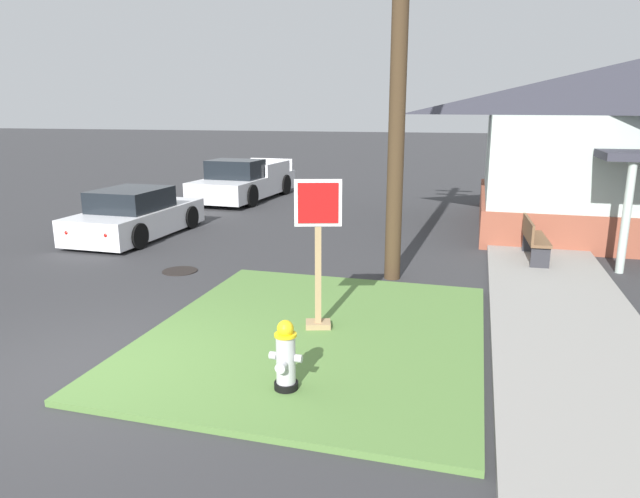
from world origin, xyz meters
The scene contains 10 objects.
ground_plane centered at (0.00, 0.00, 0.00)m, with size 160.00×160.00×0.00m, color #333335.
grass_corner_patch centered at (2.37, 1.83, 0.04)m, with size 4.63×5.41×0.08m, color #567F3D.
sidewalk_strip centered at (5.89, 6.10, 0.06)m, with size 2.20×17.09×0.12m, color gray.
fire_hydrant centered at (2.51, 0.09, 0.47)m, with size 0.38×0.34×0.82m.
stop_sign centered at (2.36, 1.99, 1.10)m, with size 0.63×0.37×2.17m.
manhole_cover centered at (-1.21, 4.33, 0.01)m, with size 0.70×0.70×0.02m, color black.
parked_sedan_white centered at (-3.90, 6.96, 0.54)m, with size 1.87×4.05×1.25m.
pickup_truck_white centered at (-3.70, 13.48, 0.62)m, with size 2.31×5.21×1.48m.
street_bench centered at (5.67, 6.80, 0.59)m, with size 0.47×1.55×0.85m.
utility_pole centered at (2.99, 5.01, 4.92)m, with size 1.43×0.30×9.52m.
Camera 1 is at (4.46, -5.44, 3.16)m, focal length 31.64 mm.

